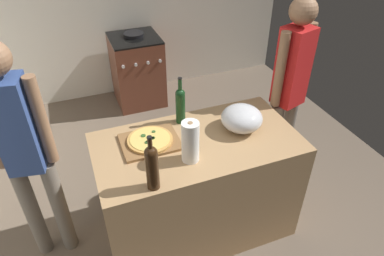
# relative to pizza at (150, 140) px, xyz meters

# --- Properties ---
(ground_plane) EXTENTS (4.36, 3.77, 0.02)m
(ground_plane) POSITION_rel_pizza_xyz_m (0.32, 0.85, -0.94)
(ground_plane) COLOR #6B5B4C
(counter) EXTENTS (1.46, 0.77, 0.90)m
(counter) POSITION_rel_pizza_xyz_m (0.31, -0.10, -0.48)
(counter) COLOR tan
(counter) RESTS_ON ground_plane
(cutting_board) EXTENTS (0.40, 0.32, 0.02)m
(cutting_board) POSITION_rel_pizza_xyz_m (0.00, 0.00, -0.02)
(cutting_board) COLOR olive
(cutting_board) RESTS_ON counter
(pizza) EXTENTS (0.32, 0.32, 0.03)m
(pizza) POSITION_rel_pizza_xyz_m (0.00, 0.00, 0.00)
(pizza) COLOR tan
(pizza) RESTS_ON cutting_board
(mixing_bowl) EXTENTS (0.30, 0.30, 0.18)m
(mixing_bowl) POSITION_rel_pizza_xyz_m (0.67, -0.07, 0.06)
(mixing_bowl) COLOR #B2B2B7
(mixing_bowl) RESTS_ON counter
(paper_towel_roll) EXTENTS (0.11, 0.11, 0.30)m
(paper_towel_roll) POSITION_rel_pizza_xyz_m (0.20, -0.26, 0.11)
(paper_towel_roll) COLOR white
(paper_towel_roll) RESTS_ON counter
(wine_bottle_amber) EXTENTS (0.07, 0.07, 0.37)m
(wine_bottle_amber) POSITION_rel_pizza_xyz_m (0.29, 0.17, 0.13)
(wine_bottle_amber) COLOR #143819
(wine_bottle_amber) RESTS_ON counter
(wine_bottle_dark) EXTENTS (0.08, 0.08, 0.38)m
(wine_bottle_dark) POSITION_rel_pizza_xyz_m (-0.09, -0.42, 0.14)
(wine_bottle_dark) COLOR #331E0F
(wine_bottle_dark) RESTS_ON counter
(stove) EXTENTS (0.58, 0.63, 0.91)m
(stove) POSITION_rel_pizza_xyz_m (0.37, 2.08, -0.49)
(stove) COLOR brown
(stove) RESTS_ON ground_plane
(person_in_stripes) EXTENTS (0.38, 0.24, 1.73)m
(person_in_stripes) POSITION_rel_pizza_xyz_m (-0.80, 0.10, 0.07)
(person_in_stripes) COLOR slate
(person_in_stripes) RESTS_ON ground_plane
(person_in_red) EXTENTS (0.38, 0.26, 1.74)m
(person_in_red) POSITION_rel_pizza_xyz_m (1.24, 0.18, 0.08)
(person_in_red) COLOR slate
(person_in_red) RESTS_ON ground_plane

